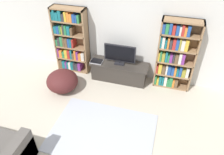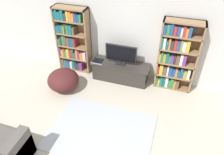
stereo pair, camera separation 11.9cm
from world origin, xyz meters
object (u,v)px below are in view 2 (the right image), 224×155
Objects in this scene: bookshelf_right at (176,57)px; television at (121,54)px; tv_stand at (120,71)px; laptop at (98,61)px; bookshelf_left at (72,40)px; beanbag_ottoman at (63,80)px.

bookshelf_right is 1.27m from television.
tv_stand is 4.86× the size of laptop.
bookshelf_left and bookshelf_right have the same top height.
beanbag_ottoman is at bearing -146.98° from television.
bookshelf_right is at bearing 6.27° from laptop.
television is (1.34, -0.12, -0.10)m from bookshelf_left.
bookshelf_left reaches higher than tv_stand.
laptop reaches higher than tv_stand.
bookshelf_right reaches higher than laptop.
bookshelf_right is at bearing -0.01° from bookshelf_left.
bookshelf_right reaches higher than beanbag_ottoman.
bookshelf_right is at bearing 20.18° from beanbag_ottoman.
beanbag_ottoman reaches higher than tv_stand.
bookshelf_right reaches higher than television.
tv_stand is 1.88× the size of television.
tv_stand is 0.51m from television.
bookshelf_left reaches higher than laptop.
laptop is (-1.83, -0.20, -0.36)m from bookshelf_right.
television is 1.03× the size of beanbag_ottoman.
beanbag_ottoman is at bearing -81.50° from bookshelf_left.
bookshelf_left is at bearing 174.77° from television.
bookshelf_left is 1.47m from tv_stand.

